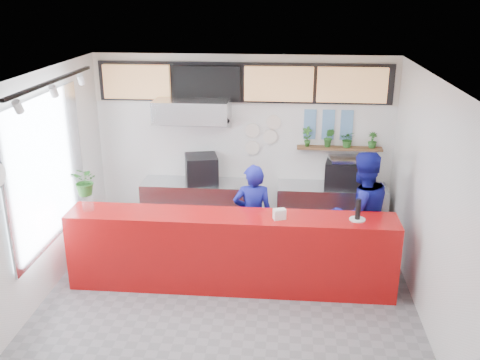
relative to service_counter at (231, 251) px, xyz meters
The scene contains 44 objects.
floor 0.68m from the service_counter, 90.00° to the right, with size 5.00×5.00×0.00m, color slate.
ceiling 2.48m from the service_counter, 90.00° to the right, with size 5.00×5.00×0.00m, color silver.
wall_back 2.30m from the service_counter, 90.00° to the left, with size 5.00×5.00×0.00m, color white.
wall_left 2.70m from the service_counter, behind, with size 5.00×5.00×0.00m, color white.
wall_right 2.70m from the service_counter, ahead, with size 5.00×5.00×0.00m, color white.
service_counter is the anchor object (origin of this frame).
cream_band 2.93m from the service_counter, 90.00° to the left, with size 5.00×0.02×0.80m, color beige.
prep_bench 1.97m from the service_counter, 113.96° to the left, with size 1.80×0.60×0.90m, color #B2B5BA.
panini_oven 2.01m from the service_counter, 110.84° to the left, with size 0.52×0.52×0.47m, color black.
extraction_hood 2.50m from the service_counter, 114.57° to the left, with size 1.20×0.70×0.35m, color #B2B5BA.
hood_lip 2.38m from the service_counter, 114.57° to the left, with size 1.20×0.70×0.08m, color #B2B5BA.
right_bench 2.35m from the service_counter, 50.19° to the left, with size 1.80×0.60×0.90m, color #B2B5BA.
espresso_machine 2.55m from the service_counter, 46.29° to the left, with size 0.67×0.48×0.43m, color black.
espresso_tray 2.62m from the service_counter, 46.29° to the left, with size 0.57×0.40×0.05m, color #ABADB2.
herb_shelf 2.73m from the service_counter, 51.34° to the left, with size 1.40×0.18×0.04m, color brown.
menu_board_far_left 3.31m from the service_counter, 131.47° to the left, with size 1.10×0.10×0.55m, color tan.
menu_board_mid_left 2.88m from the service_counter, 106.59° to the left, with size 1.10×0.10×0.55m, color black.
menu_board_mid_right 2.87m from the service_counter, 73.94° to the left, with size 1.10×0.10×0.55m, color tan.
menu_board_far_right 3.30m from the service_counter, 48.86° to the left, with size 1.10×0.10×0.55m, color tan.
soffit 2.87m from the service_counter, 90.00° to the left, with size 4.80×0.04×0.65m, color black.
window_pane 2.73m from the service_counter, behind, with size 0.04×2.20×1.90m, color silver.
window_frame 2.71m from the service_counter, behind, with size 0.03×2.30×2.00m, color #B2B5BA.
track_rail 3.21m from the service_counter, 169.22° to the right, with size 0.05×2.40×0.04m, color black.
dec_plate_a 2.40m from the service_counter, 85.86° to the left, with size 0.24×0.24×0.03m, color silver.
dec_plate_b 2.39m from the service_counter, 77.74° to the left, with size 0.24×0.24×0.03m, color silver.
dec_plate_c 2.26m from the service_counter, 85.86° to the left, with size 0.24×0.24×0.03m, color silver.
dec_plate_d 2.52m from the service_counter, 76.42° to the left, with size 0.24×0.24×0.03m, color silver.
photo_frame_a 2.76m from the service_counter, 62.13° to the left, with size 0.20×0.02×0.25m, color #598CBF.
photo_frame_b 2.90m from the service_counter, 56.06° to the left, with size 0.20×0.02×0.25m, color #598CBF.
photo_frame_c 3.05m from the service_counter, 50.74° to the left, with size 0.20×0.02×0.25m, color #598CBF.
photo_frame_d 2.64m from the service_counter, 62.13° to the left, with size 0.20×0.02×0.25m, color #598CBF.
photo_frame_e 2.78m from the service_counter, 56.06° to the left, with size 0.20×0.02×0.25m, color #598CBF.
photo_frame_f 2.94m from the service_counter, 50.74° to the left, with size 0.20×0.02×0.25m, color #598CBF.
staff_center 0.74m from the service_counter, 68.04° to the left, with size 0.59×0.39×1.61m, color navy.
staff_right 1.95m from the service_counter, 17.96° to the left, with size 0.91×0.71×1.87m, color navy.
herb_a 2.53m from the service_counter, 62.09° to the left, with size 0.17×0.12×0.33m, color #286122.
herb_b 2.70m from the service_counter, 54.65° to the left, with size 0.17×0.14×0.32m, color #286122.
herb_c 2.87m from the service_counter, 49.17° to the left, with size 0.25×0.21×0.27m, color #286122.
herb_d 3.12m from the service_counter, 43.25° to the left, with size 0.14×0.13×0.26m, color #286122.
glass_vase 2.08m from the service_counter, behind, with size 0.16×0.16×0.19m, color silver.
basil_vase 2.21m from the service_counter, behind, with size 0.37×0.32×0.41m, color #286122.
napkin_holder 0.91m from the service_counter, ahead, with size 0.16×0.10×0.14m, color silver.
white_plate 1.78m from the service_counter, ahead, with size 0.21×0.21×0.02m, color silver.
pepper_mill 1.83m from the service_counter, ahead, with size 0.07×0.07×0.28m, color black.
Camera 1 is at (0.72, -6.20, 3.99)m, focal length 40.00 mm.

